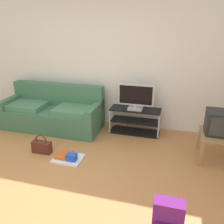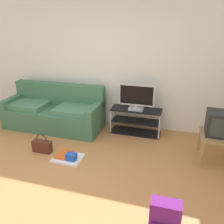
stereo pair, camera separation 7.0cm
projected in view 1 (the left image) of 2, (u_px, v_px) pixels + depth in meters
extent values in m
cube|color=#B27542|center=(51.00, 194.00, 3.08)|extent=(9.00, 9.80, 0.02)
cube|color=silver|center=(104.00, 61.00, 4.78)|extent=(9.00, 0.10, 2.70)
cube|color=#3D6B4C|center=(53.00, 118.00, 4.88)|extent=(2.03, 0.82, 0.42)
cube|color=#3D6B4C|center=(58.00, 94.00, 5.00)|extent=(2.03, 0.20, 0.46)
cube|color=#3D6B4C|center=(12.00, 101.00, 5.01)|extent=(0.14, 0.82, 0.17)
cube|color=#3D6B4C|center=(95.00, 109.00, 4.54)|extent=(0.14, 0.82, 0.17)
cube|color=#477857|center=(26.00, 105.00, 4.87)|extent=(0.81, 0.57, 0.10)
cube|color=#477857|center=(75.00, 110.00, 4.60)|extent=(0.81, 0.57, 0.10)
cube|color=black|center=(135.00, 109.00, 4.58)|extent=(0.99, 0.38, 0.02)
cube|color=black|center=(135.00, 121.00, 4.66)|extent=(0.95, 0.36, 0.02)
cube|color=black|center=(135.00, 132.00, 4.75)|extent=(0.99, 0.38, 0.02)
cylinder|color=#B7B7BC|center=(110.00, 122.00, 4.63)|extent=(0.03, 0.03, 0.51)
cylinder|color=#B7B7BC|center=(158.00, 127.00, 4.39)|extent=(0.03, 0.03, 0.51)
cylinder|color=#B7B7BC|center=(114.00, 115.00, 4.94)|extent=(0.03, 0.03, 0.51)
cylinder|color=#B7B7BC|center=(160.00, 120.00, 4.70)|extent=(0.03, 0.03, 0.51)
cube|color=#B2B2B7|center=(135.00, 108.00, 4.55)|extent=(0.28, 0.22, 0.05)
cube|color=#B2B2B7|center=(135.00, 106.00, 4.53)|extent=(0.05, 0.04, 0.04)
cube|color=#B2B2B7|center=(136.00, 95.00, 4.45)|extent=(0.69, 0.04, 0.41)
cube|color=black|center=(136.00, 95.00, 4.43)|extent=(0.63, 0.01, 0.35)
cube|color=#9E7A4C|center=(219.00, 135.00, 3.67)|extent=(0.58, 0.58, 0.03)
cube|color=#9E7A4C|center=(201.00, 154.00, 3.58)|extent=(0.04, 0.04, 0.43)
cube|color=#9E7A4C|center=(199.00, 138.00, 4.05)|extent=(0.04, 0.04, 0.43)
cube|color=#232326|center=(221.00, 123.00, 3.61)|extent=(0.46, 0.36, 0.38)
cube|color=#333833|center=(223.00, 128.00, 3.45)|extent=(0.38, 0.01, 0.29)
cube|color=#661E70|center=(168.00, 218.00, 2.40)|extent=(0.31, 0.16, 0.44)
cylinder|color=#4C1654|center=(160.00, 208.00, 2.50)|extent=(0.04, 0.04, 0.35)
cylinder|color=#4C1654|center=(177.00, 211.00, 2.46)|extent=(0.04, 0.04, 0.35)
cube|color=#4C2319|center=(42.00, 147.00, 3.99)|extent=(0.33, 0.13, 0.20)
torus|color=#4C2319|center=(41.00, 140.00, 3.94)|extent=(0.21, 0.02, 0.21)
cube|color=silver|center=(68.00, 159.00, 3.81)|extent=(0.47, 0.37, 0.03)
cube|color=blue|center=(72.00, 157.00, 3.73)|extent=(0.16, 0.12, 0.11)
cube|color=#CC561E|center=(64.00, 155.00, 3.86)|extent=(0.22, 0.28, 0.04)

